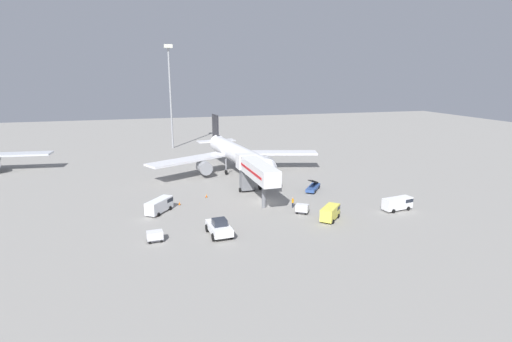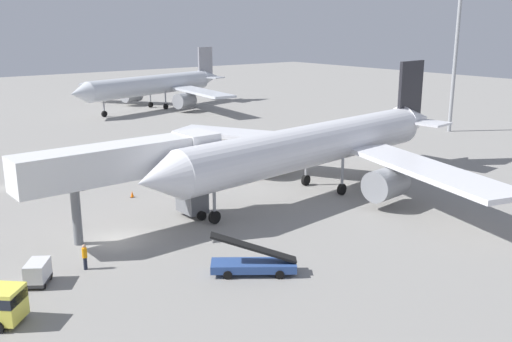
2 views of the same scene
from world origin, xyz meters
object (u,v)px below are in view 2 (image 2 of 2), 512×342
at_px(safety_cone_bravo, 132,194).
at_px(airplane_background, 156,86).
at_px(airplane_at_gate, 322,145).
at_px(belt_loader_truck, 254,264).
at_px(baggage_cart_rear_left, 38,272).
at_px(service_van_outer_left, 38,176).
at_px(ground_crew_worker_foreground, 85,256).
at_px(jet_bridge, 135,164).
at_px(safety_cone_alpha, 80,188).

height_order(safety_cone_bravo, airplane_background, airplane_background).
bearing_deg(airplane_at_gate, belt_loader_truck, -56.27).
height_order(airplane_at_gate, belt_loader_truck, airplane_at_gate).
distance_m(belt_loader_truck, safety_cone_bravo, 20.96).
relative_size(baggage_cart_rear_left, safety_cone_bravo, 3.84).
height_order(service_van_outer_left, safety_cone_bravo, service_van_outer_left).
distance_m(belt_loader_truck, ground_crew_worker_foreground, 11.51).
relative_size(jet_bridge, baggage_cart_rear_left, 7.10).
distance_m(safety_cone_bravo, airplane_background, 59.58).
bearing_deg(jet_bridge, airplane_background, 150.77).
height_order(ground_crew_worker_foreground, airplane_background, airplane_background).
distance_m(jet_bridge, belt_loader_truck, 13.56).
height_order(jet_bridge, safety_cone_bravo, jet_bridge).
bearing_deg(jet_bridge, safety_cone_bravo, 157.60).
height_order(airplane_at_gate, service_van_outer_left, airplane_at_gate).
relative_size(belt_loader_truck, baggage_cart_rear_left, 2.35).
relative_size(airplane_at_gate, airplane_background, 1.07).
bearing_deg(safety_cone_bravo, airplane_background, 149.73).
distance_m(baggage_cart_rear_left, airplane_background, 78.13).
relative_size(jet_bridge, safety_cone_bravo, 27.26).
distance_m(service_van_outer_left, ground_crew_worker_foreground, 22.35).
xyz_separation_m(baggage_cart_rear_left, ground_crew_worker_foreground, (-0.39, 3.27, 0.11)).
distance_m(airplane_at_gate, belt_loader_truck, 21.01).
distance_m(ground_crew_worker_foreground, safety_cone_alpha, 19.77).
bearing_deg(ground_crew_worker_foreground, safety_cone_bravo, 143.50).
height_order(ground_crew_worker_foreground, safety_cone_alpha, ground_crew_worker_foreground).
height_order(service_van_outer_left, safety_cone_alpha, service_van_outer_left).
distance_m(airplane_at_gate, safety_cone_alpha, 24.49).
bearing_deg(airplane_at_gate, safety_cone_alpha, -127.55).
xyz_separation_m(ground_crew_worker_foreground, airplane_background, (-64.68, 39.83, 3.50)).
bearing_deg(service_van_outer_left, jet_bridge, 9.00).
height_order(baggage_cart_rear_left, safety_cone_alpha, baggage_cart_rear_left).
bearing_deg(airplane_background, airplane_at_gate, -12.97).
xyz_separation_m(belt_loader_truck, safety_cone_bravo, (-20.92, 1.21, -0.44)).
relative_size(airplane_at_gate, ground_crew_worker_foreground, 22.89).
distance_m(baggage_cart_rear_left, safety_cone_alpha, 21.45).
bearing_deg(safety_cone_bravo, airplane_at_gate, 59.35).
bearing_deg(airplane_background, belt_loader_truck, -23.33).
xyz_separation_m(service_van_outer_left, safety_cone_bravo, (8.69, 6.18, -0.99)).
bearing_deg(airplane_background, ground_crew_worker_foreground, -31.63).
height_order(jet_bridge, ground_crew_worker_foreground, jet_bridge).
height_order(belt_loader_truck, baggage_cart_rear_left, belt_loader_truck).
bearing_deg(ground_crew_worker_foreground, jet_bridge, 127.58).
height_order(belt_loader_truck, safety_cone_alpha, belt_loader_truck).
height_order(jet_bridge, belt_loader_truck, jet_bridge).
distance_m(service_van_outer_left, airplane_background, 55.98).
height_order(service_van_outer_left, airplane_background, airplane_background).
bearing_deg(jet_bridge, safety_cone_alpha, 178.66).
bearing_deg(service_van_outer_left, safety_cone_bravo, 35.41).
relative_size(belt_loader_truck, safety_cone_bravo, 9.04).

